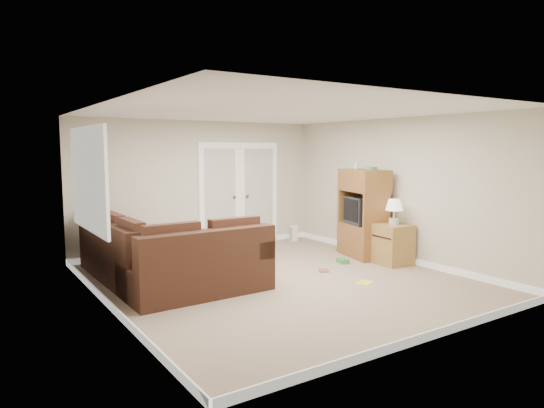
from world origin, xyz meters
TOP-DOWN VIEW (x-y plane):
  - floor at (0.00, 0.00)m, footprint 5.50×5.50m
  - ceiling at (0.00, 0.00)m, footprint 5.00×5.50m
  - wall_left at (-2.50, 0.00)m, footprint 0.02×5.50m
  - wall_right at (2.50, 0.00)m, footprint 0.02×5.50m
  - wall_back at (0.00, 2.75)m, footprint 5.00×0.02m
  - wall_front at (0.00, -2.75)m, footprint 5.00×0.02m
  - baseboards at (0.00, 0.00)m, footprint 5.00×5.50m
  - french_doors at (0.85, 2.71)m, footprint 1.80×0.05m
  - window_left at (-2.46, 1.00)m, footprint 0.05×1.92m
  - sectional_sofa at (-1.58, 0.80)m, footprint 2.03×2.97m
  - coffee_table at (-0.74, 0.75)m, footprint 0.65×1.20m
  - tv_armoire at (2.20, 0.53)m, footprint 0.77×1.10m
  - side_cabinet at (2.20, -0.20)m, footprint 0.57×0.57m
  - space_heater at (2.02, 2.45)m, footprint 0.15×0.13m
  - floor_magazine at (0.97, -0.78)m, footprint 0.32×0.28m
  - floor_greenbox at (1.53, 0.32)m, footprint 0.20×0.23m
  - floor_book at (0.84, 0.12)m, footprint 0.24×0.26m

SIDE VIEW (x-z plane):
  - floor at x=0.00m, z-range 0.00..0.00m
  - floor_magazine at x=0.97m, z-range 0.00..0.01m
  - floor_book at x=0.84m, z-range 0.00..0.02m
  - floor_greenbox at x=1.53m, z-range 0.00..0.08m
  - baseboards at x=0.00m, z-range 0.00..0.10m
  - space_heater at x=2.02m, z-range 0.00..0.34m
  - coffee_table at x=-0.74m, z-range -0.14..0.66m
  - sectional_sofa at x=-1.58m, z-range -0.10..0.81m
  - side_cabinet at x=2.20m, z-range -0.16..0.96m
  - tv_armoire at x=2.20m, z-range -0.05..1.66m
  - french_doors at x=0.85m, z-range -0.03..2.10m
  - wall_left at x=-2.50m, z-range 0.00..2.50m
  - wall_right at x=2.50m, z-range 0.00..2.50m
  - wall_back at x=0.00m, z-range 0.00..2.50m
  - wall_front at x=0.00m, z-range 0.00..2.50m
  - window_left at x=-2.46m, z-range 0.84..2.26m
  - ceiling at x=0.00m, z-range 2.49..2.51m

